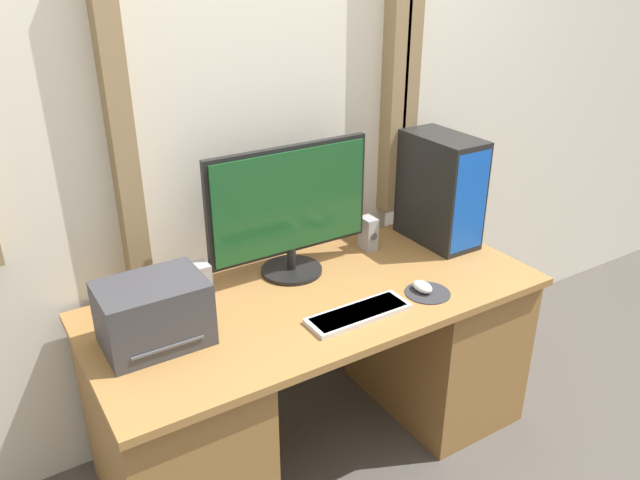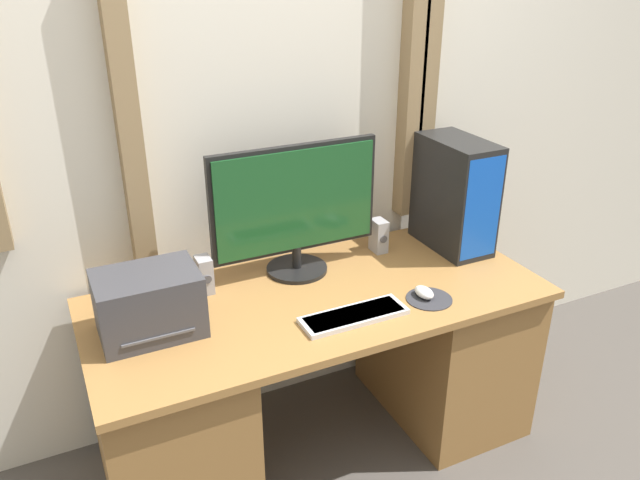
% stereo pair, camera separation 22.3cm
% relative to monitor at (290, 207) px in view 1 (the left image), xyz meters
% --- Properties ---
extents(wall_back, '(6.40, 0.13, 2.70)m').
position_rel_monitor_xyz_m(wall_back, '(-0.01, 0.21, 0.35)').
color(wall_back, silver).
rests_on(wall_back, ground_plane).
extents(desk, '(1.70, 0.75, 0.72)m').
position_rel_monitor_xyz_m(desk, '(-0.01, -0.22, -0.63)').
color(desk, olive).
rests_on(desk, ground_plane).
extents(monitor, '(0.68, 0.24, 0.52)m').
position_rel_monitor_xyz_m(monitor, '(0.00, 0.00, 0.00)').
color(monitor, black).
rests_on(monitor, desk).
extents(keyboard, '(0.38, 0.13, 0.02)m').
position_rel_monitor_xyz_m(keyboard, '(0.04, -0.42, -0.27)').
color(keyboard, silver).
rests_on(keyboard, desk).
extents(mousepad, '(0.17, 0.17, 0.00)m').
position_rel_monitor_xyz_m(mousepad, '(0.35, -0.42, -0.28)').
color(mousepad, '#2D2D33').
rests_on(mousepad, desk).
extents(mouse, '(0.06, 0.09, 0.04)m').
position_rel_monitor_xyz_m(mouse, '(0.34, -0.40, -0.26)').
color(mouse, silver).
rests_on(mouse, mousepad).
extents(computer_tower, '(0.19, 0.37, 0.47)m').
position_rel_monitor_xyz_m(computer_tower, '(0.70, -0.08, -0.04)').
color(computer_tower, black).
rests_on(computer_tower, desk).
extents(printer, '(0.34, 0.25, 0.22)m').
position_rel_monitor_xyz_m(printer, '(-0.62, -0.20, -0.17)').
color(printer, '#38383D').
rests_on(printer, desk).
extents(speaker_left, '(0.05, 0.08, 0.14)m').
position_rel_monitor_xyz_m(speaker_left, '(-0.38, -0.01, -0.21)').
color(speaker_left, '#99999E').
rests_on(speaker_left, desk).
extents(speaker_right, '(0.05, 0.08, 0.14)m').
position_rel_monitor_xyz_m(speaker_right, '(0.39, 0.01, -0.21)').
color(speaker_right, '#99999E').
rests_on(speaker_right, desk).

